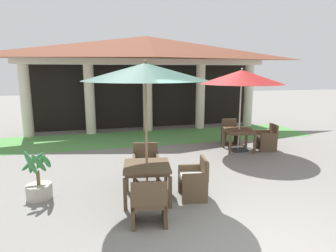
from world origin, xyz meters
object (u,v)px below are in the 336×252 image
patio_umbrella_near_foreground (242,77)px  patio_chair_near_foreground_north (230,132)px  patio_chair_mid_left_north (146,165)px  patio_chair_near_foreground_east (267,138)px  patio_table_mid_left (147,169)px  patio_chair_mid_left_south (149,202)px  patio_chair_mid_left_east (194,179)px  potted_palm_left_edge (39,184)px  patio_table_near_foreground (239,132)px  patio_umbrella_mid_left (145,73)px

patio_umbrella_near_foreground → patio_chair_near_foreground_north: (0.16, 0.94, -2.00)m
patio_chair_near_foreground_north → patio_chair_mid_left_north: 4.61m
patio_chair_near_foreground_east → patio_table_mid_left: (-4.54, -2.75, 0.25)m
patio_table_mid_left → patio_chair_mid_left_south: (-0.14, -0.98, -0.25)m
patio_table_mid_left → patio_chair_mid_left_east: size_ratio=1.24×
patio_chair_mid_left_east → potted_palm_left_edge: 3.24m
patio_chair_near_foreground_east → patio_chair_mid_left_north: bearing=121.6°
patio_chair_mid_left_east → potted_palm_left_edge: bearing=85.0°
patio_chair_near_foreground_east → patio_chair_mid_left_east: patio_chair_near_foreground_east is taller
patio_chair_near_foreground_north → patio_umbrella_near_foreground: bearing=90.0°
patio_table_near_foreground → patio_umbrella_near_foreground: (0.00, -0.00, 1.79)m
patio_chair_mid_left_east → patio_chair_mid_left_north: bearing=44.9°
patio_table_near_foreground → patio_table_mid_left: size_ratio=0.95×
patio_umbrella_near_foreground → patio_chair_near_foreground_east: bearing=-9.6°
patio_chair_mid_left_south → patio_table_near_foreground: bearing=54.4°
patio_chair_mid_left_north → patio_chair_mid_left_south: patio_chair_mid_left_north is taller
patio_umbrella_near_foreground → patio_chair_near_foreground_north: patio_umbrella_near_foreground is taller
patio_umbrella_near_foreground → potted_palm_left_edge: patio_umbrella_near_foreground is taller
patio_umbrella_mid_left → potted_palm_left_edge: bearing=164.5°
patio_chair_near_foreground_north → patio_chair_mid_left_east: 4.87m
patio_chair_near_foreground_north → patio_chair_mid_left_south: bearing=60.7°
patio_umbrella_near_foreground → patio_chair_mid_left_south: size_ratio=3.18×
patio_umbrella_near_foreground → patio_umbrella_mid_left: 4.63m
patio_chair_near_foreground_east → patio_umbrella_mid_left: (-4.54, -2.75, 2.19)m
patio_table_near_foreground → patio_chair_mid_left_south: bearing=-133.8°
patio_table_mid_left → patio_umbrella_mid_left: bearing=90.0°
patio_table_mid_left → patio_chair_mid_left_south: 1.02m
patio_umbrella_mid_left → patio_chair_mid_left_north: bearing=81.8°
patio_chair_mid_left_east → patio_umbrella_near_foreground: bearing=-32.3°
patio_table_near_foreground → patio_umbrella_near_foreground: bearing=-90.0°
patio_umbrella_near_foreground → potted_palm_left_edge: 6.56m
patio_chair_mid_left_south → potted_palm_left_edge: (-2.04, 1.58, -0.09)m
patio_umbrella_near_foreground → patio_table_mid_left: (-3.59, -2.91, -1.76)m
patio_table_near_foreground → patio_chair_mid_left_south: size_ratio=1.18×
patio_table_mid_left → potted_palm_left_edge: bearing=164.5°
patio_umbrella_mid_left → patio_chair_mid_left_east: patio_umbrella_mid_left is taller
patio_chair_near_foreground_east → patio_chair_mid_left_north: patio_chair_mid_left_north is taller
patio_umbrella_mid_left → patio_chair_mid_left_east: bearing=-8.2°
patio_chair_mid_left_south → patio_umbrella_mid_left: bearing=90.0°
patio_chair_mid_left_north → patio_chair_mid_left_south: (-0.28, -1.96, -0.01)m
patio_umbrella_mid_left → patio_chair_near_foreground_north: bearing=45.8°
patio_chair_near_foreground_east → patio_umbrella_near_foreground: bearing=90.0°
patio_chair_near_foreground_north → patio_chair_mid_left_north: size_ratio=0.97×
patio_umbrella_near_foreground → potted_palm_left_edge: (-5.77, -2.31, -2.09)m
patio_chair_near_foreground_north → patio_table_mid_left: size_ratio=0.84×
potted_palm_left_edge → patio_chair_mid_left_east: bearing=-13.3°
patio_chair_near_foreground_north → patio_chair_mid_left_east: bearing=64.8°
patio_chair_near_foreground_north → patio_umbrella_mid_left: bearing=55.4°
patio_chair_mid_left_east → patio_chair_mid_left_south: bearing=135.0°
patio_chair_near_foreground_east → potted_palm_left_edge: potted_palm_left_edge is taller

